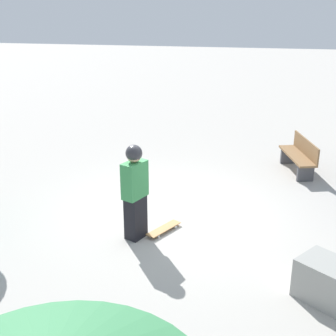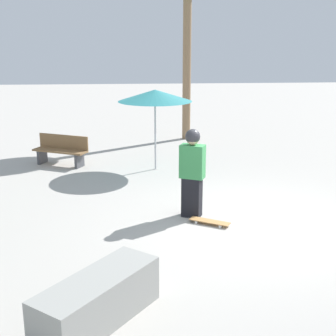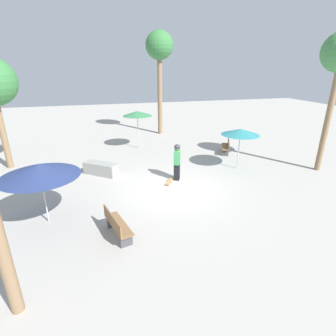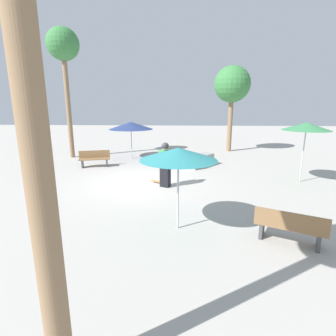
# 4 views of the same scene
# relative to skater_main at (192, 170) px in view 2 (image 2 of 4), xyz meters

# --- Properties ---
(ground_plane) EXTENTS (60.00, 60.00, 0.00)m
(ground_plane) POSITION_rel_skater_main_xyz_m (1.00, -0.48, -0.97)
(ground_plane) COLOR #ADA8A0
(skater_main) EXTENTS (0.54, 0.44, 1.80)m
(skater_main) POSITION_rel_skater_main_xyz_m (0.00, 0.00, 0.00)
(skater_main) COLOR black
(skater_main) RESTS_ON ground_plane
(skateboard) EXTENTS (0.79, 0.58, 0.07)m
(skateboard) POSITION_rel_skater_main_xyz_m (0.29, -0.47, -0.91)
(skateboard) COLOR #B7844C
(skateboard) RESTS_ON ground_plane
(concrete_ledge) EXTENTS (1.61, 1.80, 0.62)m
(concrete_ledge) POSITION_rel_skater_main_xyz_m (-1.65, -3.59, -0.66)
(concrete_ledge) COLOR gray
(concrete_ledge) RESTS_ON ground_plane
(bench_near) EXTENTS (1.63, 1.09, 0.85)m
(bench_near) POSITION_rel_skater_main_xyz_m (-3.21, 4.30, -0.54)
(bench_near) COLOR #47474C
(bench_near) RESTS_ON ground_plane
(shade_umbrella_teal) EXTENTS (1.99, 1.99, 2.19)m
(shade_umbrella_teal) POSITION_rel_skater_main_xyz_m (-0.55, 3.62, 1.06)
(shade_umbrella_teal) COLOR #B7B7BC
(shade_umbrella_teal) RESTS_ON ground_plane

